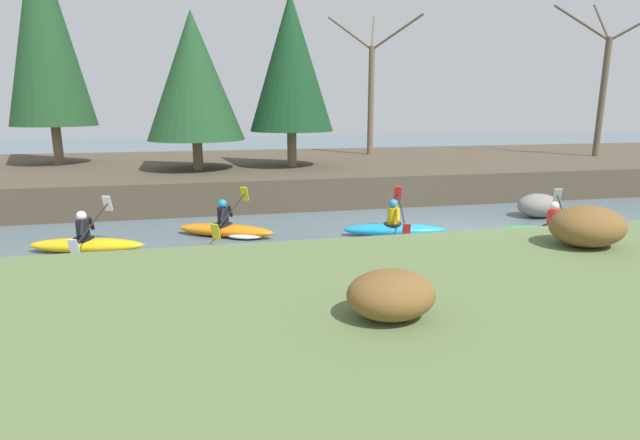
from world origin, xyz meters
name	(u,v)px	position (x,y,z in m)	size (l,w,h in m)	color
ground_plane	(462,235)	(0.00, 0.00, 0.00)	(90.00, 90.00, 0.00)	slate
riverbank_far	(360,171)	(0.00, 9.56, 0.54)	(44.00, 11.48, 1.08)	#4C4233
conifer_tree_far_left	(44,27)	(-12.54, 10.17, 6.34)	(3.21, 3.21, 9.00)	#7A664C
conifer_tree_left	(194,76)	(-6.99, 7.24, 4.44)	(3.52, 3.52, 5.62)	#7A664C
conifer_tree_mid_left	(291,63)	(-3.41, 7.48, 4.98)	(3.20, 3.20, 6.44)	#7A664C
bare_tree_upstream	(371,88)	(1.12, 11.59, 4.24)	(3.69, 3.65, 6.71)	brown
bare_tree_mid_upstream	(603,83)	(11.30, 8.51, 4.43)	(3.91, 3.86, 7.12)	brown
shrub_clump_nearest	(391,295)	(-4.45, -6.46, 1.16)	(1.11, 0.93, 0.60)	brown
shrub_clump_second	(587,226)	(0.24, -4.18, 1.24)	(1.41, 1.17, 0.76)	brown
kayaker_lead	(555,231)	(2.16, -0.90, 0.22)	(2.68, 1.93, 1.20)	green
kayaker_middle	(399,229)	(-1.71, 0.28, 0.20)	(2.78, 2.05, 1.20)	#1993D6
kayaker_trailing	(229,229)	(-6.14, 1.20, 0.20)	(2.68, 1.93, 1.20)	orange
kayaker_far_back	(87,243)	(-9.50, 0.47, 0.22)	(2.79, 2.06, 1.20)	yellow
boulder_midstream	(538,205)	(3.41, 1.57, 0.37)	(1.31, 1.03, 0.74)	gray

